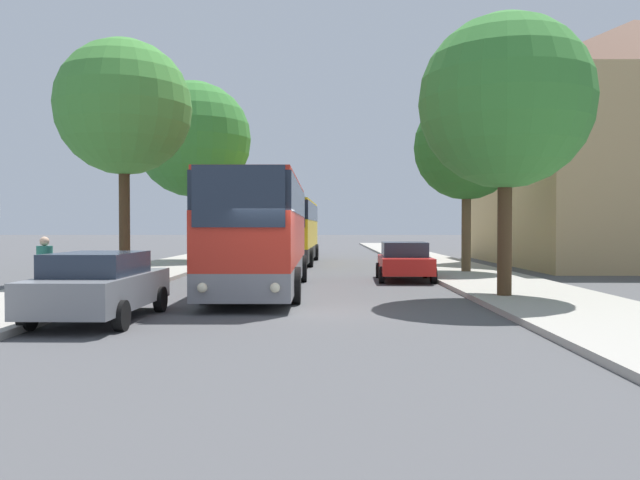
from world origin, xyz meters
name	(u,v)px	position (x,y,z in m)	size (l,w,h in m)	color
ground_plane	(289,311)	(0.00, 0.00, 0.00)	(300.00, 300.00, 0.00)	#4C4C4F
sidewalk_left	(6,308)	(-7.00, 0.00, 0.07)	(4.00, 120.00, 0.15)	#A39E93
sidewalk_right	(574,308)	(7.00, 0.00, 0.07)	(4.00, 120.00, 0.15)	#A39E93
building_right_background	(633,143)	(17.75, 19.02, 6.69)	(14.18, 15.80, 13.38)	tan
bus_front	(262,233)	(-1.15, 4.77, 1.88)	(2.76, 11.44, 3.53)	gray
bus_middle	(291,230)	(-1.07, 20.11, 1.87)	(3.09, 11.16, 3.51)	#2D2D2D
bus_rear	(298,231)	(-1.33, 35.52, 1.77)	(3.07, 11.24, 3.31)	#2D519E
parked_car_left_curb	(100,285)	(-4.08, -1.64, 0.79)	(2.11, 4.57, 1.51)	slate
parked_car_right_near	(404,261)	(3.96, 8.79, 0.77)	(2.22, 4.09, 1.48)	red
pedestrian_waiting_far	(45,272)	(-5.69, -0.77, 1.00)	(0.36, 0.36, 1.69)	#23232D
tree_left_near	(124,108)	(-6.59, 7.84, 6.49)	(5.01, 5.01, 8.87)	#47331E
tree_left_far	(193,140)	(-6.69, 20.55, 7.10)	(6.61, 6.61, 10.27)	brown
tree_right_near	(505,102)	(5.94, 2.25, 5.56)	(4.86, 4.86, 7.86)	#47331E
tree_right_mid	(467,148)	(7.01, 11.78, 5.51)	(4.56, 4.56, 7.66)	brown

